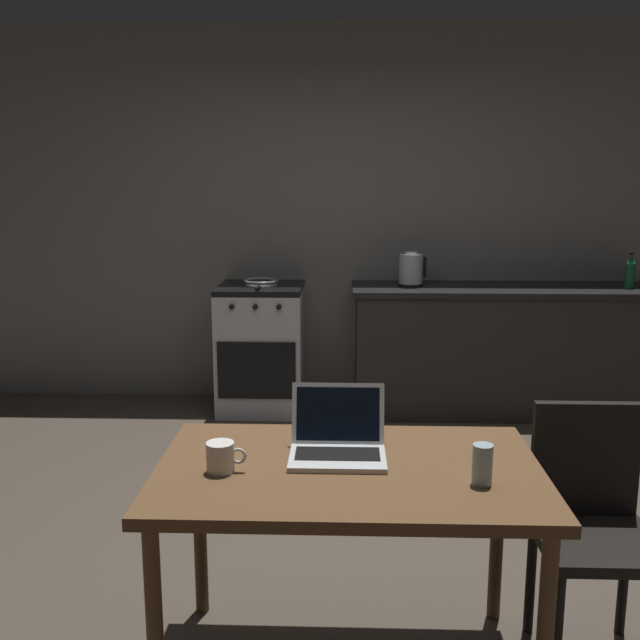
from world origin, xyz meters
The scene contains 12 objects.
ground_plane centered at (0.00, 0.00, 0.00)m, with size 12.00×12.00×0.00m, color #473D33.
back_wall centered at (0.30, 2.42, 1.38)m, with size 6.40×0.10×2.75m, color slate.
kitchen_counter centered at (1.17, 2.07, 0.46)m, with size 2.16×0.64×0.91m.
stove_oven centered at (-0.57, 2.07, 0.46)m, with size 0.60×0.62×0.91m.
dining_table centered at (0.05, -0.82, 0.67)m, with size 1.26×0.79×0.75m.
chair centered at (0.90, -0.66, 0.51)m, with size 0.40×0.40×0.89m.
laptop centered at (0.02, -0.73, 0.80)m, with size 0.32×0.28×0.22m.
electric_kettle centered at (0.50, 2.07, 1.03)m, with size 0.20×0.18×0.24m.
bottle centered at (2.01, 2.02, 1.03)m, with size 0.07×0.07×0.25m.
frying_pan centered at (-0.56, 2.04, 0.94)m, with size 0.25×0.42×0.05m.
coffee_mug centered at (-0.35, -0.88, 0.80)m, with size 0.13×0.09×0.10m.
drinking_glass centered at (0.46, -0.95, 0.81)m, with size 0.06×0.06×0.13m.
Camera 1 is at (0.04, -3.05, 1.68)m, focal length 40.84 mm.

